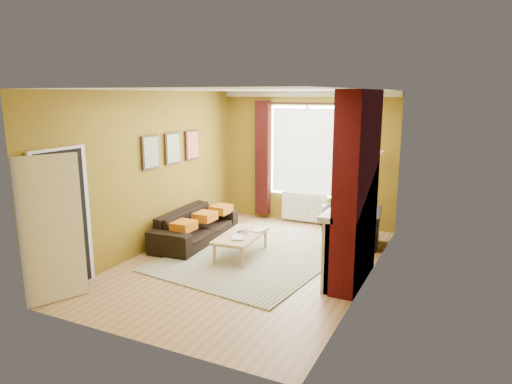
% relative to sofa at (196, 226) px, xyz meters
% --- Properties ---
extents(ground, '(5.50, 5.50, 0.00)m').
position_rel_sofa_xyz_m(ground, '(1.42, -0.57, -0.30)').
color(ground, olive).
rests_on(ground, ground).
extents(room_walls, '(3.82, 5.54, 2.83)m').
position_rel_sofa_xyz_m(room_walls, '(2.05, -0.29, 1.08)').
color(room_walls, brown).
rests_on(room_walls, ground).
extents(striped_rug, '(2.92, 3.76, 0.02)m').
position_rel_sofa_xyz_m(striped_rug, '(1.39, -0.15, -0.29)').
color(striped_rug, '#304C86').
rests_on(striped_rug, ground).
extents(sofa, '(0.92, 2.12, 0.61)m').
position_rel_sofa_xyz_m(sofa, '(0.00, 0.00, 0.00)').
color(sofa, black).
rests_on(sofa, ground).
extents(armchair, '(1.16, 1.05, 0.67)m').
position_rel_sofa_xyz_m(armchair, '(2.70, 1.05, 0.03)').
color(armchair, black).
rests_on(armchair, ground).
extents(coffee_table, '(0.70, 1.26, 0.40)m').
position_rel_sofa_xyz_m(coffee_table, '(1.17, -0.38, 0.06)').
color(coffee_table, tan).
rests_on(coffee_table, ground).
extents(wicker_stool, '(0.43, 0.43, 0.51)m').
position_rel_sofa_xyz_m(wicker_stool, '(2.11, 1.83, -0.05)').
color(wicker_stool, olive).
rests_on(wicker_stool, ground).
extents(floor_lamp, '(0.29, 0.29, 1.68)m').
position_rel_sofa_xyz_m(floor_lamp, '(2.96, 1.79, 1.02)').
color(floor_lamp, black).
rests_on(floor_lamp, ground).
extents(book_a, '(0.31, 0.35, 0.03)m').
position_rel_sofa_xyz_m(book_a, '(1.14, -0.64, 0.11)').
color(book_a, '#999999').
rests_on(book_a, coffee_table).
extents(book_b, '(0.25, 0.32, 0.02)m').
position_rel_sofa_xyz_m(book_b, '(1.24, -0.05, 0.11)').
color(book_b, '#999999').
rests_on(book_b, coffee_table).
extents(mug, '(0.14, 0.14, 0.10)m').
position_rel_sofa_xyz_m(mug, '(1.25, -0.42, 0.15)').
color(mug, '#999999').
rests_on(mug, coffee_table).
extents(tv_remote, '(0.08, 0.18, 0.02)m').
position_rel_sofa_xyz_m(tv_remote, '(1.11, -0.25, 0.11)').
color(tv_remote, '#232325').
rests_on(tv_remote, coffee_table).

